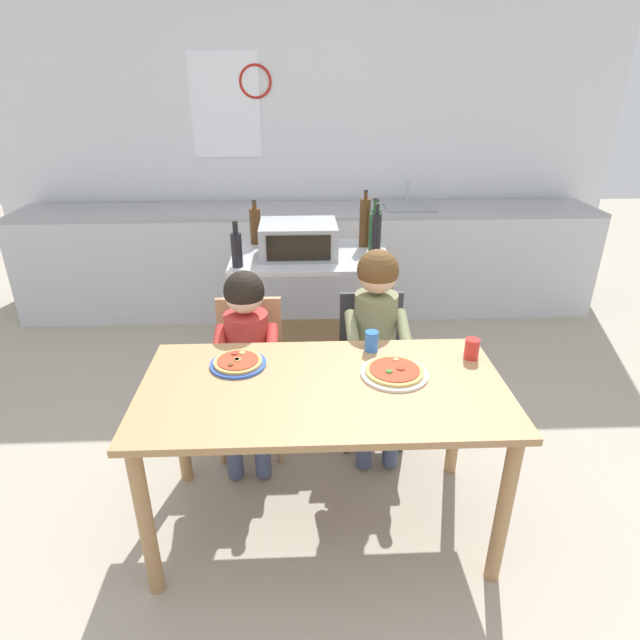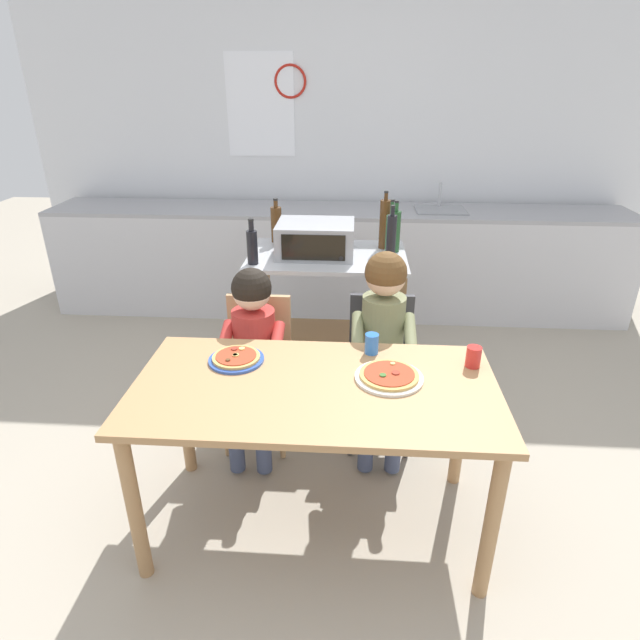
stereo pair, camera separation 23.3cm
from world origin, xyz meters
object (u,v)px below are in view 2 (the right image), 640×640
Objects in this scene: toaster_oven at (316,239)px; pizza_plate_white at (389,376)px; bottle_squat_spirits at (391,241)px; drinking_cup_blue at (372,344)px; dining_chair_left at (258,360)px; child_in_red_shirt at (252,340)px; kitchen_island_cart at (327,299)px; bottle_brown_beer at (391,237)px; bottle_slim_sauce at (276,224)px; bottle_dark_olive_oil at (252,246)px; bottle_clear_vinegar at (385,224)px; bottle_tall_green_wine at (395,231)px; pizza_plate_blue_rimmed at (236,358)px; drinking_cup_red at (473,357)px; child_in_olive_shirt at (383,330)px; dining_chair_right at (380,360)px; dining_table at (315,406)px.

pizza_plate_white is (0.39, -1.16, -0.24)m from toaster_oven.
drinking_cup_blue is (-0.11, -0.73, -0.26)m from bottle_squat_spirits.
child_in_red_shirt is at bearing -90.00° from dining_chair_left.
drinking_cup_blue is at bearing -75.24° from kitchen_island_cart.
bottle_slim_sauce is (-0.71, 0.34, -0.02)m from bottle_brown_beer.
bottle_dark_olive_oil reaches higher than drinking_cup_blue.
dining_chair_left is at bearing -132.39° from bottle_clear_vinegar.
bottle_tall_green_wine is 1.08m from drinking_cup_blue.
dining_chair_left is 0.54m from pizza_plate_blue_rimmed.
bottle_clear_vinegar reaches higher than drinking_cup_red.
child_in_olive_shirt reaches higher than pizza_plate_blue_rimmed.
bottle_squat_spirits reaches higher than bottle_tall_green_wine.
bottle_brown_beer reaches higher than pizza_plate_blue_rimmed.
pizza_plate_white is (-0.03, -1.33, -0.29)m from bottle_clear_vinegar.
child_in_olive_shirt reaches higher than child_in_red_shirt.
drinking_cup_red is at bearing -11.87° from drinking_cup_blue.
drinking_cup_blue is at bearing -21.89° from child_in_red_shirt.
bottle_brown_beer reaches higher than dining_chair_right.
bottle_slim_sauce is at bearing 80.56° from bottle_dark_olive_oil.
drinking_cup_red reaches higher than pizza_plate_blue_rimmed.
bottle_dark_olive_oil is at bearing 127.23° from pizza_plate_white.
bottle_clear_vinegar is at bearing 23.87° from kitchen_island_cart.
bottle_tall_green_wine is at bearing 103.73° from drinking_cup_red.
kitchen_island_cart is at bearing -35.33° from bottle_slim_sauce.
dining_chair_right is (-0.05, -0.45, -0.55)m from bottle_brown_beer.
bottle_tall_green_wine reaches higher than toaster_oven.
drinking_cup_red is (0.32, -0.82, -0.26)m from bottle_squat_spirits.
child_in_olive_shirt is (0.74, -0.46, -0.28)m from bottle_dark_olive_oil.
dining_chair_right is at bearing -59.75° from kitchen_island_cart.
pizza_plate_blue_rimmed is (-0.00, -0.35, 0.09)m from child_in_red_shirt.
pizza_plate_white is 3.07× the size of drinking_cup_red.
kitchen_island_cart is at bearing -168.12° from bottle_tall_green_wine.
dining_chair_right is 0.69m from drinking_cup_red.
pizza_plate_blue_rimmed is at bearing -90.01° from child_in_red_shirt.
bottle_slim_sauce reaches higher than child_in_olive_shirt.
bottle_dark_olive_oil is 0.96m from dining_chair_right.
bottle_squat_spirits is 0.44× the size of dining_chair_left.
dining_chair_right is (-0.04, -0.32, -0.57)m from bottle_squat_spirits.
pizza_plate_blue_rimmed is at bearing 170.83° from pizza_plate_white.
dining_table is 1.47× the size of child_in_red_shirt.
bottle_squat_spirits reaches higher than dining_chair_right.
kitchen_island_cart is 0.64× the size of dining_table.
drinking_cup_red is (0.36, -0.38, 0.07)m from child_in_olive_shirt.
bottle_tall_green_wine is 0.88× the size of bottle_squat_spirits.
bottle_slim_sauce reaches higher than drinking_cup_red.
kitchen_island_cart is 0.64m from dining_chair_right.
bottle_tall_green_wine is at bearing 11.36° from toaster_oven.
dining_chair_right is 8.79× the size of drinking_cup_red.
pizza_plate_blue_rimmed and pizza_plate_white have the same top height.
dining_chair_left is 3.35× the size of pizza_plate_blue_rimmed.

